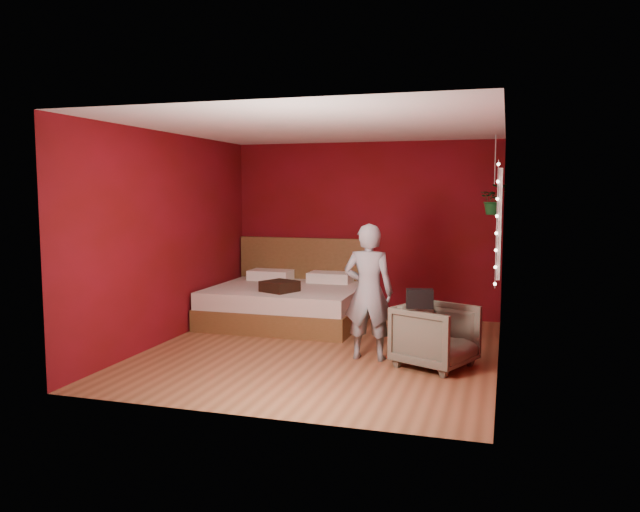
# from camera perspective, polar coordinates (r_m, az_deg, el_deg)

# --- Properties ---
(floor) EXTENTS (4.50, 4.50, 0.00)m
(floor) POSITION_cam_1_polar(r_m,az_deg,el_deg) (7.45, 0.19, -8.63)
(floor) COLOR #965F3C
(floor) RESTS_ON ground
(room_walls) EXTENTS (4.04, 4.54, 2.62)m
(room_walls) POSITION_cam_1_polar(r_m,az_deg,el_deg) (7.21, 0.20, 4.39)
(room_walls) COLOR maroon
(room_walls) RESTS_ON ground
(window) EXTENTS (0.05, 0.97, 1.27)m
(window) POSITION_cam_1_polar(r_m,az_deg,el_deg) (7.82, 16.10, 2.97)
(window) COLOR white
(window) RESTS_ON room_walls
(fairy_lights) EXTENTS (0.04, 0.04, 1.45)m
(fairy_lights) POSITION_cam_1_polar(r_m,az_deg,el_deg) (7.30, 15.85, 2.77)
(fairy_lights) COLOR silver
(fairy_lights) RESTS_ON room_walls
(bed) EXTENTS (2.11, 1.79, 1.16)m
(bed) POSITION_cam_1_polar(r_m,az_deg,el_deg) (8.96, -2.86, -4.16)
(bed) COLOR brown
(bed) RESTS_ON ground
(person) EXTENTS (0.56, 0.38, 1.52)m
(person) POSITION_cam_1_polar(r_m,az_deg,el_deg) (6.95, 4.45, -3.29)
(person) COLOR slate
(person) RESTS_ON ground
(armchair) EXTENTS (0.98, 0.97, 0.68)m
(armchair) POSITION_cam_1_polar(r_m,az_deg,el_deg) (6.81, 10.52, -7.19)
(armchair) COLOR #565344
(armchair) RESTS_ON ground
(handbag) EXTENTS (0.30, 0.19, 0.20)m
(handbag) POSITION_cam_1_polar(r_m,az_deg,el_deg) (6.51, 9.10, -3.86)
(handbag) COLOR black
(handbag) RESTS_ON armchair
(throw_pillow) EXTENTS (0.53, 0.53, 0.14)m
(throw_pillow) POSITION_cam_1_polar(r_m,az_deg,el_deg) (8.42, -3.71, -2.78)
(throw_pillow) COLOR black
(throw_pillow) RESTS_ON bed
(hanging_plant) EXTENTS (0.38, 0.34, 1.03)m
(hanging_plant) POSITION_cam_1_polar(r_m,az_deg,el_deg) (8.48, 15.63, 5.00)
(hanging_plant) COLOR silver
(hanging_plant) RESTS_ON room_walls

